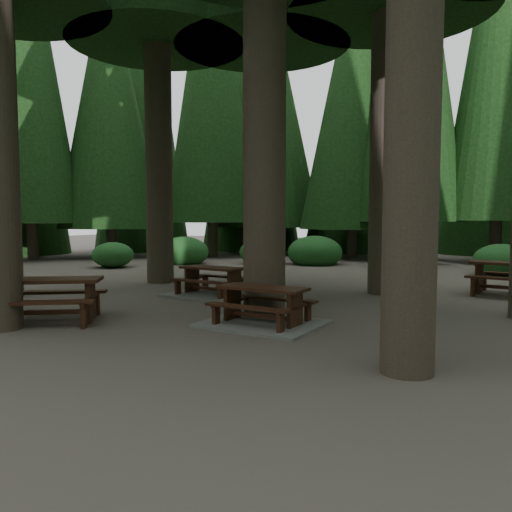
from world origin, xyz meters
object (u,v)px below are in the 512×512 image
at_px(picnic_table_a, 263,313).
at_px(picnic_table_c, 213,286).
at_px(picnic_table_d, 512,274).
at_px(picnic_table_e, 48,293).

xyz_separation_m(picnic_table_a, picnic_table_c, (-2.61, 2.63, 0.01)).
bearing_deg(picnic_table_a, picnic_table_d, 59.38).
height_order(picnic_table_a, picnic_table_e, picnic_table_e).
distance_m(picnic_table_c, picnic_table_d, 7.49).
xyz_separation_m(picnic_table_a, picnic_table_d, (4.15, 5.85, 0.33)).
relative_size(picnic_table_a, picnic_table_c, 0.96).
xyz_separation_m(picnic_table_d, picnic_table_e, (-7.83, -7.35, -0.01)).
relative_size(picnic_table_a, picnic_table_e, 0.91).
relative_size(picnic_table_c, picnic_table_e, 0.95).
height_order(picnic_table_a, picnic_table_c, picnic_table_c).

